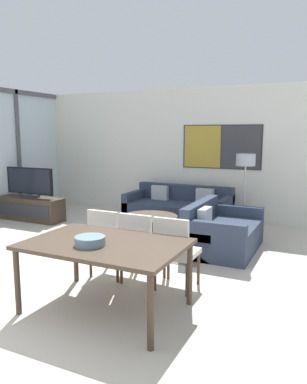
% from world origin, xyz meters
% --- Properties ---
extents(wall_back, '(7.87, 0.09, 2.80)m').
position_xyz_m(wall_back, '(0.04, 5.47, 1.41)').
color(wall_back, silver).
rests_on(wall_back, ground_plane).
extents(area_rug, '(2.40, 1.99, 0.01)m').
position_xyz_m(area_rug, '(0.28, 3.39, 0.00)').
color(area_rug, '#706051').
rests_on(area_rug, ground_plane).
extents(tv_console, '(1.50, 0.46, 0.49)m').
position_xyz_m(tv_console, '(-2.66, 3.62, 0.24)').
color(tv_console, '#423326').
rests_on(tv_console, ground_plane).
extents(television, '(1.22, 0.20, 0.63)m').
position_xyz_m(television, '(-2.66, 3.62, 0.81)').
color(television, '#2D2D33').
rests_on(television, tv_console).
extents(sofa_main, '(2.12, 0.96, 0.75)m').
position_xyz_m(sofa_main, '(0.28, 4.78, 0.26)').
color(sofa_main, '#2D384C').
rests_on(sofa_main, ground_plane).
extents(sofa_side, '(0.96, 1.47, 0.75)m').
position_xyz_m(sofa_side, '(1.54, 3.33, 0.26)').
color(sofa_side, '#2D384C').
rests_on(sofa_side, ground_plane).
extents(coffee_table, '(0.97, 0.97, 0.42)m').
position_xyz_m(coffee_table, '(0.28, 3.39, 0.31)').
color(coffee_table, '#423326').
rests_on(coffee_table, ground_plane).
extents(dining_table, '(1.62, 1.08, 0.73)m').
position_xyz_m(dining_table, '(1.02, 0.83, 0.66)').
color(dining_table, '#423326').
rests_on(dining_table, ground_plane).
extents(dining_chair_left, '(0.46, 0.46, 0.89)m').
position_xyz_m(dining_chair_left, '(0.56, 1.62, 0.50)').
color(dining_chair_left, beige).
rests_on(dining_chair_left, ground_plane).
extents(dining_chair_centre, '(0.46, 0.46, 0.89)m').
position_xyz_m(dining_chair_centre, '(1.02, 1.61, 0.50)').
color(dining_chair_centre, beige).
rests_on(dining_chair_centre, ground_plane).
extents(dining_chair_right, '(0.46, 0.46, 0.89)m').
position_xyz_m(dining_chair_right, '(1.48, 1.59, 0.50)').
color(dining_chair_right, beige).
rests_on(dining_chair_right, ground_plane).
extents(fruit_bowl, '(0.31, 0.31, 0.09)m').
position_xyz_m(fruit_bowl, '(0.94, 0.68, 0.78)').
color(fruit_bowl, slate).
rests_on(fruit_bowl, dining_table).
extents(floor_lamp, '(0.36, 0.36, 1.45)m').
position_xyz_m(floor_lamp, '(1.61, 4.75, 1.24)').
color(floor_lamp, '#2D2D33').
rests_on(floor_lamp, ground_plane).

